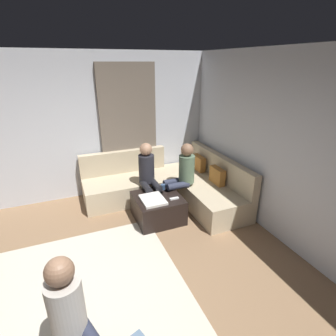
% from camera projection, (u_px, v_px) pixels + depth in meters
% --- Properties ---
extents(ground_plane, '(6.00, 6.00, 0.10)m').
position_uv_depth(ground_plane, '(84.00, 324.00, 2.75)').
color(ground_plane, '#8C6B4C').
extents(wall_back, '(6.00, 0.12, 2.70)m').
position_uv_depth(wall_back, '(315.00, 161.00, 3.27)').
color(wall_back, silver).
rests_on(wall_back, ground_plane).
extents(wall_left, '(0.12, 6.00, 2.70)m').
position_uv_depth(wall_left, '(57.00, 130.00, 4.75)').
color(wall_left, silver).
rests_on(wall_left, ground_plane).
extents(curtain_panel, '(0.06, 1.10, 2.50)m').
position_uv_depth(curtain_panel, '(129.00, 130.00, 5.16)').
color(curtain_panel, '#726659').
rests_on(curtain_panel, ground_plane).
extents(area_rug, '(2.60, 2.20, 0.01)m').
position_uv_depth(area_rug, '(90.00, 302.00, 2.94)').
color(area_rug, beige).
rests_on(area_rug, ground_plane).
extents(sectional_couch, '(2.10, 2.55, 0.87)m').
position_uv_depth(sectional_couch, '(171.00, 185.00, 5.08)').
color(sectional_couch, '#C6B593').
rests_on(sectional_couch, ground_plane).
extents(ottoman, '(0.76, 0.76, 0.42)m').
position_uv_depth(ottoman, '(158.00, 208.00, 4.43)').
color(ottoman, black).
rests_on(ottoman, ground_plane).
extents(folded_blanket, '(0.44, 0.36, 0.04)m').
position_uv_depth(folded_blanket, '(153.00, 200.00, 4.22)').
color(folded_blanket, white).
rests_on(folded_blanket, ottoman).
extents(coffee_mug, '(0.08, 0.08, 0.10)m').
position_uv_depth(coffee_mug, '(163.00, 187.00, 4.59)').
color(coffee_mug, '#334C72').
rests_on(coffee_mug, ottoman).
extents(game_remote, '(0.05, 0.15, 0.02)m').
position_uv_depth(game_remote, '(174.00, 198.00, 4.27)').
color(game_remote, white).
rests_on(game_remote, ottoman).
extents(person_on_couch_back, '(0.30, 0.60, 1.20)m').
position_uv_depth(person_on_couch_back, '(182.00, 174.00, 4.65)').
color(person_on_couch_back, '#2D3347').
rests_on(person_on_couch_back, ground_plane).
extents(person_on_couch_side, '(0.60, 0.30, 1.20)m').
position_uv_depth(person_on_couch_side, '(148.00, 174.00, 4.63)').
color(person_on_couch_side, black).
rests_on(person_on_couch_side, ground_plane).
extents(person_on_armchair, '(0.61, 0.42, 1.18)m').
position_uv_depth(person_on_armchair, '(73.00, 321.00, 2.02)').
color(person_on_armchair, '#2D3347').
rests_on(person_on_armchair, ground_plane).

